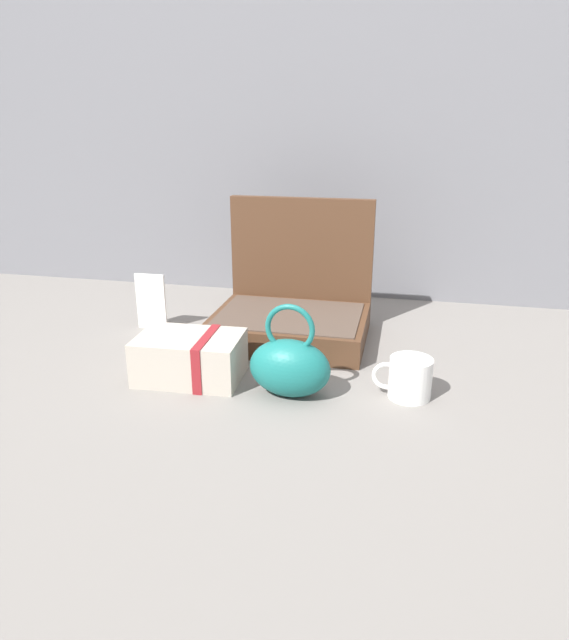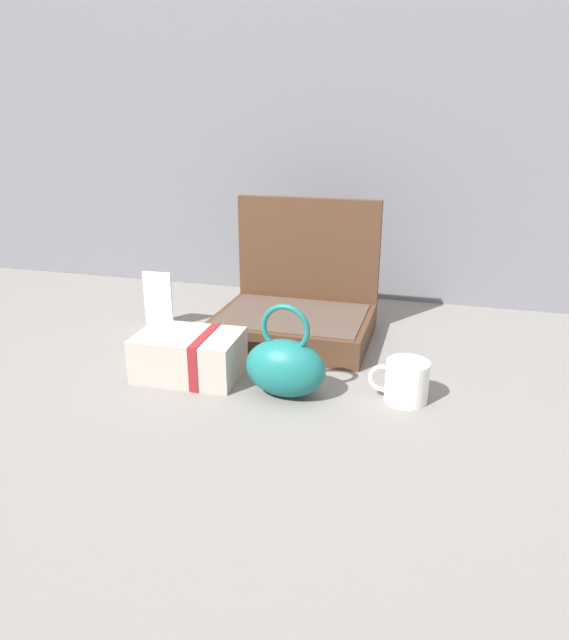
{
  "view_description": "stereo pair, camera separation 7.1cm",
  "coord_description": "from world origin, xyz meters",
  "px_view_note": "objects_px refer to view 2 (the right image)",
  "views": [
    {
      "loc": [
        0.24,
        -1.2,
        0.54
      ],
      "look_at": [
        -0.02,
        -0.02,
        0.11
      ],
      "focal_mm": 31.75,
      "sensor_mm": 36.0,
      "label": 1
    },
    {
      "loc": [
        0.31,
        -1.18,
        0.54
      ],
      "look_at": [
        -0.02,
        -0.02,
        0.11
      ],
      "focal_mm": 31.75,
      "sensor_mm": 36.0,
      "label": 2
    }
  ],
  "objects_px": {
    "teal_pouch_handbag": "(285,366)",
    "cream_toiletry_bag": "(191,355)",
    "open_suitcase": "(297,308)",
    "coffee_mug": "(406,381)",
    "info_card_left": "(158,299)"
  },
  "relations": [
    {
      "from": "open_suitcase",
      "to": "coffee_mug",
      "type": "distance_m",
      "value": 0.42
    },
    {
      "from": "teal_pouch_handbag",
      "to": "info_card_left",
      "type": "bearing_deg",
      "value": 145.62
    },
    {
      "from": "coffee_mug",
      "to": "open_suitcase",
      "type": "bearing_deg",
      "value": 135.69
    },
    {
      "from": "teal_pouch_handbag",
      "to": "cream_toiletry_bag",
      "type": "bearing_deg",
      "value": 171.87
    },
    {
      "from": "teal_pouch_handbag",
      "to": "cream_toiletry_bag",
      "type": "xyz_separation_m",
      "value": [
        -0.23,
        0.03,
        -0.02
      ]
    },
    {
      "from": "teal_pouch_handbag",
      "to": "coffee_mug",
      "type": "distance_m",
      "value": 0.24
    },
    {
      "from": "cream_toiletry_bag",
      "to": "info_card_left",
      "type": "bearing_deg",
      "value": 128.85
    },
    {
      "from": "teal_pouch_handbag",
      "to": "coffee_mug",
      "type": "bearing_deg",
      "value": 10.4
    },
    {
      "from": "open_suitcase",
      "to": "teal_pouch_handbag",
      "type": "bearing_deg",
      "value": -79.39
    },
    {
      "from": "coffee_mug",
      "to": "cream_toiletry_bag",
      "type": "bearing_deg",
      "value": -178.56
    },
    {
      "from": "open_suitcase",
      "to": "coffee_mug",
      "type": "height_order",
      "value": "open_suitcase"
    },
    {
      "from": "teal_pouch_handbag",
      "to": "info_card_left",
      "type": "height_order",
      "value": "teal_pouch_handbag"
    },
    {
      "from": "teal_pouch_handbag",
      "to": "coffee_mug",
      "type": "height_order",
      "value": "teal_pouch_handbag"
    },
    {
      "from": "open_suitcase",
      "to": "cream_toiletry_bag",
      "type": "distance_m",
      "value": 0.35
    },
    {
      "from": "open_suitcase",
      "to": "coffee_mug",
      "type": "relative_size",
      "value": 3.19
    }
  ]
}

